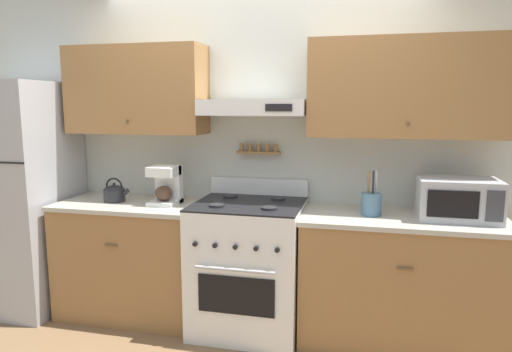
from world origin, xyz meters
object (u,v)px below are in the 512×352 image
stove_range (249,266)px  microwave (458,199)px  refrigerator (17,196)px  tea_kettle (115,193)px  utensil_crock (371,204)px  coffee_maker (166,185)px

stove_range → microwave: (1.41, 0.04, 0.56)m
refrigerator → tea_kettle: (0.86, 0.04, 0.06)m
tea_kettle → utensil_crock: 1.94m
microwave → tea_kettle: bearing=-179.6°
stove_range → microwave: size_ratio=2.15×
coffee_maker → microwave: (2.07, -0.01, -0.01)m
refrigerator → microwave: (3.35, 0.06, 0.13)m
microwave → utensil_crock: (-0.55, -0.02, -0.05)m
refrigerator → microwave: bearing=1.0°
coffee_maker → utensil_crock: size_ratio=0.95×
stove_range → coffee_maker: 0.88m
refrigerator → stove_range: bearing=0.7°
stove_range → coffee_maker: size_ratio=3.72×
refrigerator → tea_kettle: refrigerator is taller
tea_kettle → coffee_maker: 0.43m
stove_range → microwave: microwave is taller
stove_range → utensil_crock: (0.86, 0.02, 0.51)m
coffee_maker → stove_range: bearing=-4.2°
refrigerator → utensil_crock: refrigerator is taller
tea_kettle → utensil_crock: bearing=0.0°
refrigerator → coffee_maker: bearing=3.2°
stove_range → refrigerator: bearing=-179.3°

